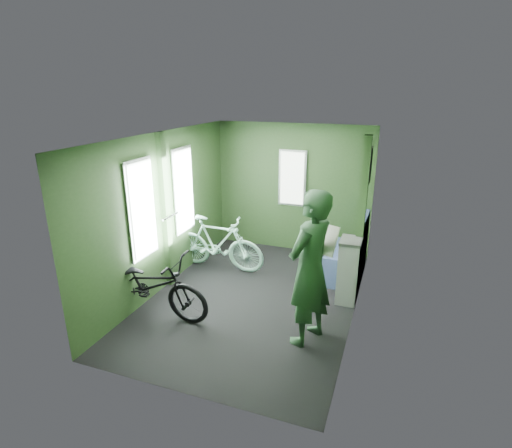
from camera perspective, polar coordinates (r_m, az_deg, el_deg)
The scene contains 6 objects.
room at distance 5.32m, azimuth -0.60°, elevation 3.26°, with size 4.00×4.02×2.31m.
bicycle_black at distance 5.64m, azimuth -14.53°, elevation -12.38°, with size 0.59×1.70×0.89m, color black.
bicycle_mint at distance 6.72m, azimuth -5.36°, elevation -6.48°, with size 0.45×1.58×0.95m, color #A6E9D3.
passenger at distance 4.59m, azimuth 7.68°, elevation -6.34°, with size 0.67×0.80×1.86m.
waste_box at distance 5.73m, azimuth 13.10°, elevation -6.50°, with size 0.27×0.38×0.93m, color gray.
bench_seat at distance 6.46m, azimuth 12.87°, elevation -5.01°, with size 0.56×0.98×1.02m.
Camera 1 is at (1.77, -4.75, 2.88)m, focal length 28.00 mm.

